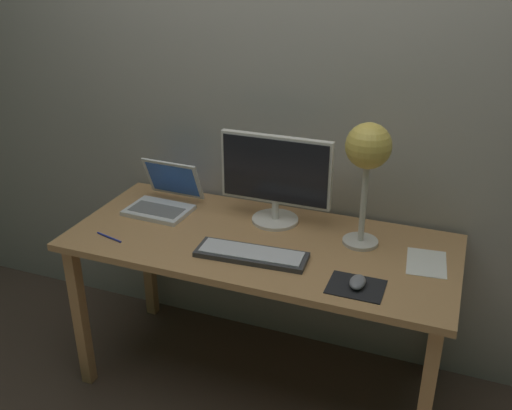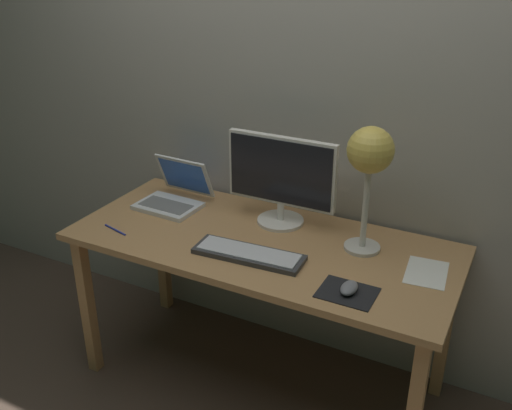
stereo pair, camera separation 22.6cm
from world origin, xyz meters
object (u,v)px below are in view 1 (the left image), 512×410
monitor (275,176)px  pen (109,237)px  keyboard_main (251,254)px  laptop (165,195)px  mouse (358,282)px  desk_lamp (368,153)px

monitor → pen: monitor is taller
keyboard_main → laptop: 0.61m
mouse → laptop: bearing=160.2°
laptop → pen: (-0.07, -0.36, -0.06)m
laptop → monitor: bearing=4.3°
monitor → mouse: (0.45, -0.39, -0.20)m
monitor → desk_lamp: (0.39, -0.06, 0.18)m
pen → laptop: bearing=78.6°
laptop → desk_lamp: desk_lamp is taller
laptop → desk_lamp: size_ratio=0.58×
keyboard_main → pen: 0.61m
monitor → desk_lamp: size_ratio=0.96×
keyboard_main → desk_lamp: desk_lamp is taller
keyboard_main → pen: size_ratio=3.20×
desk_lamp → monitor: bearing=170.8°
laptop → desk_lamp: (0.91, -0.02, 0.33)m
desk_lamp → mouse: 0.50m
keyboard_main → pen: bearing=-173.7°
pen → keyboard_main: bearing=6.3°
monitor → mouse: bearing=-40.9°
desk_lamp → pen: 1.11m
keyboard_main → desk_lamp: bearing=35.1°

